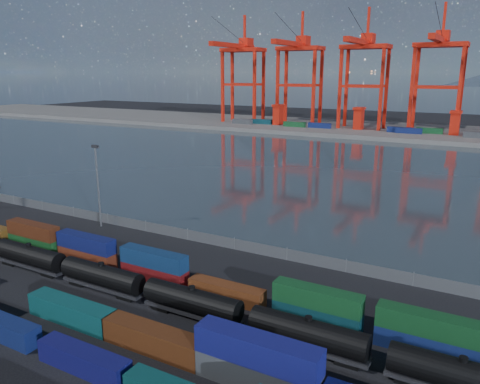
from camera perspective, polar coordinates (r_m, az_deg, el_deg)
The scene contains 12 objects.
ground at distance 62.54m, azimuth -13.93°, elevation -15.02°, with size 700.00×700.00×0.00m, color black.
harbor_water at distance 152.14m, azimuth 13.84°, elevation 2.50°, with size 700.00×700.00×0.00m, color #28343B.
far_quay at distance 253.72m, azimuth 20.27°, elevation 6.89°, with size 700.00×70.00×2.00m, color #514F4C.
container_row_south at distance 59.12m, azimuth -23.86°, elevation -15.65°, with size 139.91×2.30×4.91m.
container_row_mid at distance 72.22m, azimuth -26.41°, elevation -10.16°, with size 130.48×2.64×5.63m.
container_row_north at distance 70.92m, azimuth -9.85°, elevation -9.37°, with size 140.46×2.26×4.82m.
tanker_string at distance 65.26m, azimuth -11.56°, elevation -11.45°, with size 91.47×3.00×4.29m.
waterfront_fence at distance 82.62m, azimuth -0.68°, elevation -6.36°, with size 160.12×0.12×2.20m.
yard_light_mast at distance 96.65m, azimuth -16.95°, elevation 1.22°, with size 1.60×0.40×16.60m.
gantry_cranes at distance 246.87m, azimuth 19.00°, elevation 15.38°, with size 198.67×45.45×61.55m.
quay_containers at distance 241.20m, azimuth 17.16°, elevation 7.34°, with size 172.58×10.99×2.60m.
straddle_carriers at distance 243.59m, azimuth 19.44°, elevation 8.30°, with size 140.00×7.00×11.10m.
Camera 1 is at (38.30, -39.10, 30.27)m, focal length 35.00 mm.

